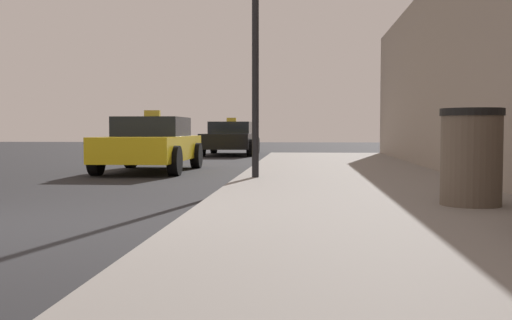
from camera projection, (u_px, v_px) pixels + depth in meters
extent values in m
cube|color=gray|center=(392.00, 227.00, 5.62)|extent=(4.00, 32.00, 0.15)
cylinder|color=brown|center=(471.00, 161.00, 6.64)|extent=(0.65, 0.65, 0.98)
cylinder|color=black|center=(472.00, 112.00, 6.61)|extent=(0.68, 0.68, 0.08)
cylinder|color=black|center=(255.00, 49.00, 10.43)|extent=(0.12, 0.12, 4.44)
cube|color=yellow|center=(150.00, 148.00, 14.07)|extent=(1.70, 4.01, 0.55)
cube|color=black|center=(152.00, 127.00, 14.25)|extent=(1.50, 1.81, 0.45)
cube|color=yellow|center=(152.00, 114.00, 14.23)|extent=(0.36, 0.14, 0.16)
cylinder|color=black|center=(175.00, 161.00, 12.74)|extent=(0.22, 0.64, 0.64)
cylinder|color=black|center=(96.00, 160.00, 12.87)|extent=(0.22, 0.64, 0.64)
cylinder|color=black|center=(196.00, 156.00, 15.30)|extent=(0.22, 0.64, 0.64)
cylinder|color=black|center=(131.00, 155.00, 15.43)|extent=(0.22, 0.64, 0.64)
cube|color=black|center=(231.00, 141.00, 23.24)|extent=(1.76, 4.57, 0.55)
cube|color=black|center=(231.00, 128.00, 23.45)|extent=(1.55, 2.06, 0.45)
cube|color=yellow|center=(231.00, 120.00, 23.43)|extent=(0.36, 0.14, 0.16)
cylinder|color=black|center=(250.00, 148.00, 21.73)|extent=(0.22, 0.64, 0.64)
cylinder|color=black|center=(202.00, 148.00, 21.87)|extent=(0.22, 0.64, 0.64)
cylinder|color=black|center=(257.00, 146.00, 24.64)|extent=(0.22, 0.64, 0.64)
cylinder|color=black|center=(214.00, 145.00, 24.78)|extent=(0.22, 0.64, 0.64)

